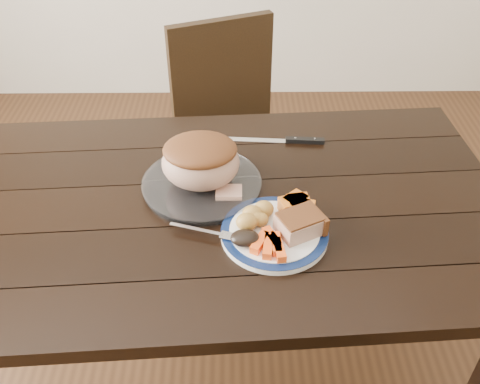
{
  "coord_description": "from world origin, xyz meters",
  "views": [
    {
      "loc": [
        0.07,
        -1.1,
        1.67
      ],
      "look_at": [
        0.08,
        -0.02,
        0.8
      ],
      "focal_mm": 40.0,
      "sensor_mm": 36.0,
      "label": 1
    }
  ],
  "objects_px": {
    "serving_platter": "(202,185)",
    "pork_slice": "(299,224)",
    "chair_far": "(232,128)",
    "carving_knife": "(292,140)",
    "dining_table": "(211,227)",
    "roast_joint": "(201,163)",
    "dinner_plate": "(274,234)",
    "fork": "(209,232)"
  },
  "relations": [
    {
      "from": "dining_table",
      "to": "dinner_plate",
      "type": "bearing_deg",
      "value": -38.97
    },
    {
      "from": "fork",
      "to": "chair_far",
      "type": "bearing_deg",
      "value": 104.03
    },
    {
      "from": "chair_far",
      "to": "carving_knife",
      "type": "height_order",
      "value": "chair_far"
    },
    {
      "from": "chair_far",
      "to": "fork",
      "type": "xyz_separation_m",
      "value": [
        -0.06,
        -0.87,
        0.25
      ]
    },
    {
      "from": "roast_joint",
      "to": "carving_knife",
      "type": "height_order",
      "value": "roast_joint"
    },
    {
      "from": "serving_platter",
      "to": "pork_slice",
      "type": "distance_m",
      "value": 0.32
    },
    {
      "from": "dining_table",
      "to": "pork_slice",
      "type": "bearing_deg",
      "value": -31.64
    },
    {
      "from": "chair_far",
      "to": "serving_platter",
      "type": "bearing_deg",
      "value": 61.16
    },
    {
      "from": "roast_joint",
      "to": "serving_platter",
      "type": "bearing_deg",
      "value": 0.0
    },
    {
      "from": "dining_table",
      "to": "serving_platter",
      "type": "bearing_deg",
      "value": 111.2
    },
    {
      "from": "dinner_plate",
      "to": "fork",
      "type": "xyz_separation_m",
      "value": [
        -0.16,
        -0.01,
        0.01
      ]
    },
    {
      "from": "dinner_plate",
      "to": "serving_platter",
      "type": "distance_m",
      "value": 0.27
    },
    {
      "from": "chair_far",
      "to": "roast_joint",
      "type": "relative_size",
      "value": 4.44
    },
    {
      "from": "chair_far",
      "to": "serving_platter",
      "type": "xyz_separation_m",
      "value": [
        -0.08,
        -0.67,
        0.23
      ]
    },
    {
      "from": "serving_platter",
      "to": "fork",
      "type": "height_order",
      "value": "fork"
    },
    {
      "from": "pork_slice",
      "to": "roast_joint",
      "type": "xyz_separation_m",
      "value": [
        -0.25,
        0.2,
        0.04
      ]
    },
    {
      "from": "dinner_plate",
      "to": "roast_joint",
      "type": "xyz_separation_m",
      "value": [
        -0.19,
        0.2,
        0.08
      ]
    },
    {
      "from": "dining_table",
      "to": "carving_knife",
      "type": "distance_m",
      "value": 0.39
    },
    {
      "from": "dinner_plate",
      "to": "fork",
      "type": "relative_size",
      "value": 1.53
    },
    {
      "from": "dining_table",
      "to": "dinner_plate",
      "type": "height_order",
      "value": "dinner_plate"
    },
    {
      "from": "fork",
      "to": "carving_knife",
      "type": "height_order",
      "value": "fork"
    },
    {
      "from": "fork",
      "to": "carving_knife",
      "type": "relative_size",
      "value": 0.54
    },
    {
      "from": "fork",
      "to": "dinner_plate",
      "type": "bearing_deg",
      "value": 20.06
    },
    {
      "from": "serving_platter",
      "to": "fork",
      "type": "distance_m",
      "value": 0.2
    },
    {
      "from": "dinner_plate",
      "to": "chair_far",
      "type": "bearing_deg",
      "value": 97.02
    },
    {
      "from": "dinner_plate",
      "to": "dining_table",
      "type": "bearing_deg",
      "value": 141.03
    },
    {
      "from": "dining_table",
      "to": "serving_platter",
      "type": "relative_size",
      "value": 5.15
    },
    {
      "from": "dinner_plate",
      "to": "carving_knife",
      "type": "height_order",
      "value": "dinner_plate"
    },
    {
      "from": "dining_table",
      "to": "roast_joint",
      "type": "xyz_separation_m",
      "value": [
        -0.02,
        0.06,
        0.18
      ]
    },
    {
      "from": "roast_joint",
      "to": "pork_slice",
      "type": "bearing_deg",
      "value": -38.99
    },
    {
      "from": "serving_platter",
      "to": "roast_joint",
      "type": "xyz_separation_m",
      "value": [
        -0.0,
        0.0,
        0.08
      ]
    },
    {
      "from": "serving_platter",
      "to": "roast_joint",
      "type": "distance_m",
      "value": 0.08
    },
    {
      "from": "dining_table",
      "to": "roast_joint",
      "type": "bearing_deg",
      "value": 111.2
    },
    {
      "from": "serving_platter",
      "to": "carving_knife",
      "type": "relative_size",
      "value": 1.0
    },
    {
      "from": "dining_table",
      "to": "carving_knife",
      "type": "xyz_separation_m",
      "value": [
        0.25,
        0.29,
        0.1
      ]
    },
    {
      "from": "fork",
      "to": "roast_joint",
      "type": "height_order",
      "value": "roast_joint"
    },
    {
      "from": "serving_platter",
      "to": "dining_table",
      "type": "bearing_deg",
      "value": -68.8
    },
    {
      "from": "pork_slice",
      "to": "chair_far",
      "type": "bearing_deg",
      "value": 100.8
    },
    {
      "from": "roast_joint",
      "to": "carving_knife",
      "type": "bearing_deg",
      "value": 39.88
    },
    {
      "from": "dinner_plate",
      "to": "fork",
      "type": "bearing_deg",
      "value": -177.63
    },
    {
      "from": "chair_far",
      "to": "roast_joint",
      "type": "distance_m",
      "value": 0.74
    },
    {
      "from": "chair_far",
      "to": "dinner_plate",
      "type": "distance_m",
      "value": 0.9
    }
  ]
}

